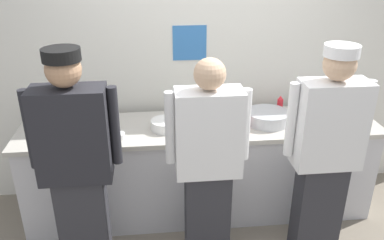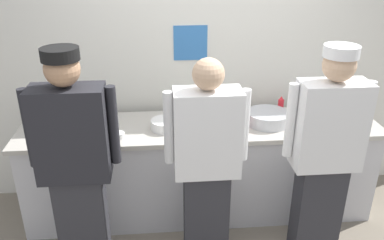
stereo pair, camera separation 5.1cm
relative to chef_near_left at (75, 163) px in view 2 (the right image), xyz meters
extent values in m
plane|color=slate|center=(0.95, 0.30, -0.95)|extent=(9.00, 9.00, 0.00)
cube|color=silver|center=(0.95, 1.14, 0.36)|extent=(4.91, 0.10, 2.62)
cube|color=#3370B7|center=(0.90, 1.09, 0.57)|extent=(0.31, 0.01, 0.31)
cube|color=silver|center=(0.95, 0.67, -0.52)|extent=(3.07, 0.63, 0.85)
cube|color=#B7B2A8|center=(0.95, 0.67, -0.08)|extent=(3.13, 0.69, 0.04)
cube|color=#2D2D33|center=(0.00, 0.00, -0.53)|extent=(0.35, 0.20, 0.84)
cube|color=#232328|center=(0.00, 0.00, 0.23)|extent=(0.49, 0.24, 0.67)
cylinder|color=#232328|center=(-0.28, 0.04, 0.26)|extent=(0.07, 0.07, 0.57)
cylinder|color=#232328|center=(0.28, 0.04, 0.26)|extent=(0.07, 0.07, 0.57)
sphere|color=tan|center=(0.00, 0.00, 0.68)|extent=(0.23, 0.23, 0.23)
cylinder|color=black|center=(0.00, 0.00, 0.78)|extent=(0.24, 0.24, 0.08)
cube|color=#2D2D33|center=(0.93, 0.03, -0.54)|extent=(0.34, 0.20, 0.81)
cube|color=white|center=(0.93, 0.03, 0.18)|extent=(0.47, 0.24, 0.64)
cylinder|color=white|center=(0.66, 0.07, 0.21)|extent=(0.07, 0.07, 0.54)
cylinder|color=white|center=(1.20, 0.07, 0.21)|extent=(0.07, 0.07, 0.54)
sphere|color=tan|center=(0.93, 0.03, 0.61)|extent=(0.22, 0.22, 0.22)
cube|color=#2D2D33|center=(1.80, 0.01, -0.53)|extent=(0.35, 0.20, 0.83)
cube|color=white|center=(1.80, 0.01, 0.21)|extent=(0.48, 0.24, 0.66)
cylinder|color=white|center=(1.53, 0.05, 0.24)|extent=(0.07, 0.07, 0.56)
cylinder|color=white|center=(2.08, 0.05, 0.24)|extent=(0.07, 0.07, 0.56)
sphere|color=tan|center=(1.80, 0.01, 0.66)|extent=(0.22, 0.22, 0.22)
cylinder|color=white|center=(1.80, 0.01, 0.75)|extent=(0.24, 0.24, 0.08)
cylinder|color=white|center=(-0.06, 0.62, -0.05)|extent=(0.25, 0.25, 0.01)
cylinder|color=white|center=(-0.06, 0.62, -0.04)|extent=(0.25, 0.25, 0.01)
cylinder|color=white|center=(-0.06, 0.62, -0.03)|extent=(0.25, 0.25, 0.01)
cylinder|color=white|center=(-0.06, 0.62, -0.01)|extent=(0.25, 0.25, 0.01)
cylinder|color=white|center=(-0.06, 0.62, 0.00)|extent=(0.25, 0.25, 0.01)
cylinder|color=white|center=(-0.06, 0.62, 0.01)|extent=(0.25, 0.25, 0.01)
cylinder|color=white|center=(0.64, 0.61, -0.05)|extent=(0.24, 0.24, 0.01)
cylinder|color=white|center=(0.64, 0.61, -0.04)|extent=(0.24, 0.24, 0.01)
cylinder|color=white|center=(0.64, 0.61, -0.03)|extent=(0.24, 0.24, 0.01)
cylinder|color=white|center=(0.64, 0.61, -0.01)|extent=(0.24, 0.24, 0.01)
cylinder|color=white|center=(0.64, 0.61, 0.00)|extent=(0.24, 0.24, 0.01)
cylinder|color=white|center=(0.64, 0.61, 0.01)|extent=(0.24, 0.24, 0.01)
cylinder|color=white|center=(0.64, 0.61, 0.02)|extent=(0.24, 0.24, 0.01)
cylinder|color=#B7BABF|center=(1.54, 0.65, 0.00)|extent=(0.37, 0.37, 0.11)
cube|color=#B7BABF|center=(1.97, 0.69, -0.04)|extent=(0.47, 0.42, 0.02)
cylinder|color=#56A333|center=(0.82, 0.50, 0.03)|extent=(0.06, 0.06, 0.17)
cone|color=#56A333|center=(0.82, 0.50, 0.13)|extent=(0.05, 0.05, 0.04)
cylinder|color=red|center=(1.70, 0.83, 0.02)|extent=(0.05, 0.05, 0.15)
cone|color=red|center=(1.70, 0.83, 0.11)|extent=(0.04, 0.04, 0.04)
cylinder|color=red|center=(1.26, 0.57, 0.03)|extent=(0.05, 0.05, 0.17)
cone|color=red|center=(1.26, 0.57, 0.13)|extent=(0.05, 0.05, 0.04)
cylinder|color=white|center=(0.26, 0.48, -0.03)|extent=(0.09, 0.09, 0.05)
cylinder|color=red|center=(0.26, 0.48, -0.02)|extent=(0.08, 0.08, 0.01)
cylinder|color=white|center=(2.29, 0.49, -0.04)|extent=(0.08, 0.08, 0.04)
cylinder|color=orange|center=(2.29, 0.49, -0.02)|extent=(0.07, 0.07, 0.01)
cylinder|color=white|center=(1.05, 0.71, -0.03)|extent=(0.09, 0.09, 0.05)
cylinder|color=red|center=(1.05, 0.71, -0.01)|extent=(0.07, 0.07, 0.01)
cylinder|color=white|center=(0.78, 0.84, -0.03)|extent=(0.10, 0.10, 0.05)
cylinder|color=orange|center=(0.78, 0.84, -0.01)|extent=(0.08, 0.08, 0.01)
cylinder|color=white|center=(0.20, 0.72, -0.01)|extent=(0.09, 0.09, 0.09)
camera|label=1|loc=(0.55, -2.46, 1.43)|focal=37.32mm
camera|label=2|loc=(0.60, -2.46, 1.43)|focal=37.32mm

